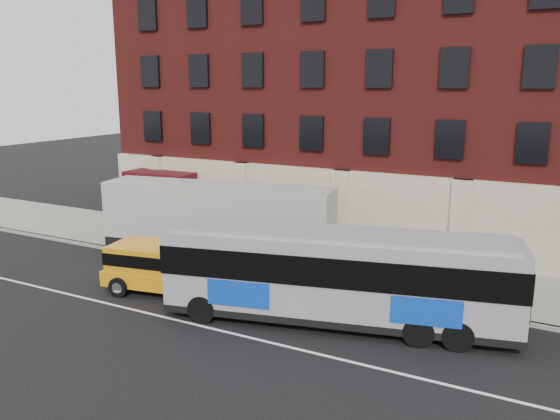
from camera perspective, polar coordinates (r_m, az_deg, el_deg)
The scene contains 9 objects.
ground at distance 19.98m, azimuth -7.00°, elevation -12.51°, with size 120.00×120.00×0.00m, color black.
sidewalk at distance 27.28m, azimuth 3.85°, elevation -5.26°, with size 60.00×6.00×0.15m, color #98978A.
kerb at distance 24.71m, azimuth 0.99°, elevation -7.18°, with size 60.00×0.25×0.15m, color #98978A.
lane_line at distance 20.34m, azimuth -6.19°, elevation -11.98°, with size 60.00×0.12×0.01m, color white.
building at distance 33.37m, azimuth 9.70°, elevation 10.99°, with size 30.00×12.10×15.00m.
sign_pole at distance 29.08m, azimuth -13.98°, elevation -1.66°, with size 0.30×0.20×2.50m.
city_bus at distance 20.21m, azimuth 5.89°, elevation -6.42°, with size 12.71×5.44×3.41m.
yellow_suv at distance 23.84m, azimuth -12.05°, elevation -5.50°, with size 5.37×2.96×2.00m.
shipping_container at distance 27.39m, azimuth -6.33°, elevation -1.36°, with size 11.50×4.21×3.76m.
Camera 1 is at (10.47, -14.74, 8.48)m, focal length 36.19 mm.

